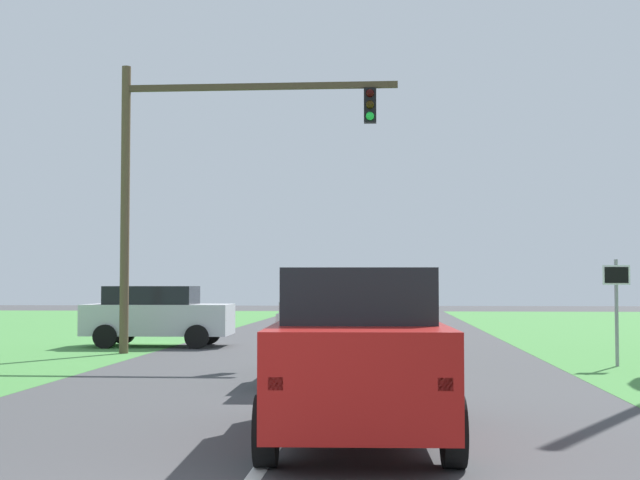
% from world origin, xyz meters
% --- Properties ---
extents(ground_plane, '(120.00, 120.00, 0.00)m').
position_xyz_m(ground_plane, '(0.00, 9.66, 0.00)').
color(ground_plane, '#424244').
extents(red_suv_near, '(2.25, 4.94, 2.01)m').
position_xyz_m(red_suv_near, '(0.92, 4.86, 1.05)').
color(red_suv_near, '#9E1411').
rests_on(red_suv_near, ground_plane).
extents(pickup_truck_lead, '(2.36, 5.29, 1.93)m').
position_xyz_m(pickup_truck_lead, '(0.39, 11.70, 1.00)').
color(pickup_truck_lead, silver).
rests_on(pickup_truck_lead, ground_plane).
extents(traffic_light, '(7.35, 0.40, 7.64)m').
position_xyz_m(traffic_light, '(-3.76, 17.75, 5.04)').
color(traffic_light, brown).
rests_on(traffic_light, ground_plane).
extents(keep_moving_sign, '(0.60, 0.09, 2.38)m').
position_xyz_m(keep_moving_sign, '(6.38, 14.85, 1.53)').
color(keep_moving_sign, gray).
rests_on(keep_moving_sign, ground_plane).
extents(crossing_suv_far, '(4.27, 2.23, 1.77)m').
position_xyz_m(crossing_suv_far, '(-5.46, 20.50, 0.93)').
color(crossing_suv_far, silver).
rests_on(crossing_suv_far, ground_plane).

